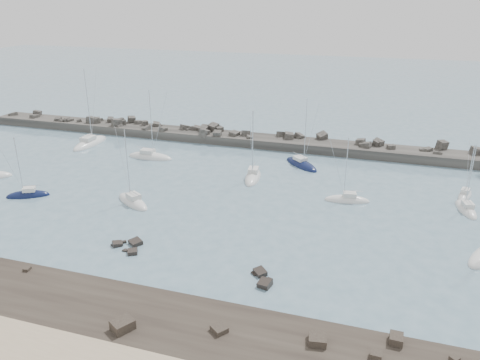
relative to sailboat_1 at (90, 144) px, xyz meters
The scene contains 14 objects.
ground 43.42m from the sailboat_1, 39.15° to the right, with size 400.00×400.00×0.00m, color slate.
rock_shelf 59.94m from the sailboat_1, 55.54° to the right, with size 140.00×12.00×1.80m.
rock_cluster_near 47.14m from the sailboat_1, 50.01° to the right, with size 4.51×3.99×1.20m.
rock_cluster_far 61.19m from the sailboat_1, 38.29° to the right, with size 3.03×3.95×1.35m.
breakwater 28.08m from the sailboat_1, 22.19° to the left, with size 115.00×7.15×4.98m.
sailboat_1 is the anchor object (origin of this frame).
sailboat_2 27.58m from the sailboat_1, 75.64° to the right, with size 6.72×4.88×10.55m.
sailboat_3 16.87m from the sailboat_1, 14.11° to the right, with size 9.19×2.96×14.44m.
sailboat_4 33.88m from the sailboat_1, 45.11° to the right, with size 7.88×6.20×12.47m.
sailboat_5 39.40m from the sailboat_1, 12.44° to the right, with size 3.59×8.44×13.12m.
sailboat_6 45.24m from the sailboat_1, ahead, with size 8.18×7.92×13.68m.
sailboat_7 56.58m from the sailboat_1, 13.69° to the right, with size 7.15×3.28×11.03m.
sailboat_8 72.90m from the sailboat_1, ahead, with size 3.53×7.04×10.80m.
sailboat_10 72.71m from the sailboat_1, ahead, with size 3.36×5.94×9.24m.
Camera 1 is at (25.47, -53.55, 29.49)m, focal length 35.00 mm.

